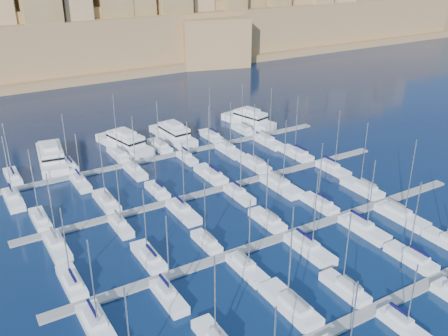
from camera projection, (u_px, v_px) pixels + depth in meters
ground at (247, 209)px, 96.87m from camera, size 600.00×600.00×0.00m
pontoon_near at (380, 307)px, 70.17m from camera, size 84.00×2.00×0.40m
pontoon_mid_near at (285, 236)px, 87.39m from camera, size 84.00×2.00×0.40m
pontoon_mid_far at (221, 188)px, 104.61m from camera, size 84.00×2.00×0.40m
pontoon_far at (175, 154)px, 121.83m from camera, size 84.00×2.00×0.40m
sailboat_2 at (290, 305)px, 69.65m from camera, size 3.26×10.87×16.23m
sailboat_3 at (345, 288)px, 73.11m from camera, size 2.55×8.51×13.35m
sailboat_4 at (411, 258)px, 80.23m from camera, size 2.72×9.08×14.34m
sailboat_9 at (403, 326)px, 65.94m from camera, size 2.25×7.49×10.97m
sailboat_12 at (72, 282)px, 74.41m from camera, size 2.65×8.84×13.37m
sailboat_13 at (149, 257)px, 80.45m from camera, size 2.77×9.22×12.89m
sailboat_14 at (207, 242)px, 84.63m from camera, size 2.24×7.47×11.98m
sailboat_15 at (268, 220)px, 91.36m from camera, size 2.64×8.82×12.91m
sailboat_16 at (320, 204)px, 97.22m from camera, size 2.63×8.76×13.49m
sailboat_17 at (362, 188)px, 103.42m from camera, size 3.00×9.99×15.15m
sailboat_18 at (97, 327)px, 65.69m from camera, size 3.04×10.14×14.73m
sailboat_19 at (169, 296)px, 71.45m from camera, size 2.53×8.42×14.44m
sailboat_20 at (247, 268)px, 77.63m from camera, size 2.62×8.72×13.32m
sailboat_21 at (309, 249)px, 82.66m from camera, size 3.09×10.31×15.44m
sailboat_22 at (364, 228)px, 88.64m from camera, size 3.05×10.17×14.51m
sailboat_23 at (401, 216)px, 92.79m from camera, size 3.24×10.79×16.42m
sailboat_24 at (40, 219)px, 91.60m from camera, size 2.54×8.48×14.68m
sailboat_25 at (107, 201)px, 98.09m from camera, size 2.88×9.61×14.68m
sailboat_26 at (157, 191)px, 102.49m from camera, size 2.41×8.05×12.25m
sailboat_27 at (211, 175)px, 109.62m from camera, size 3.10×10.32×16.45m
sailboat_28 at (255, 164)px, 114.86m from camera, size 2.95×9.83×15.25m
sailboat_29 at (296, 154)px, 120.72m from camera, size 2.99×9.98×15.29m
sailboat_30 at (57, 246)px, 83.32m from camera, size 2.85×9.51×14.73m
sailboat_31 at (121, 226)px, 89.49m from camera, size 2.31×7.68×12.93m
sailboat_32 at (183, 211)px, 94.34m from camera, size 2.93×9.77×15.11m
sailboat_33 at (239, 194)px, 100.98m from camera, size 2.54×8.48×13.67m
sailboat_34 at (281, 186)px, 104.51m from camera, size 3.32×11.08×15.67m
sailboat_35 at (333, 169)px, 112.57m from camera, size 2.71×9.03×14.88m
sailboat_36 at (13, 177)px, 108.59m from camera, size 2.69×8.97×13.20m
sailboat_37 at (69, 166)px, 114.22m from camera, size 2.59×8.62×13.20m
sailboat_38 at (119, 154)px, 120.43m from camera, size 2.95×9.83×15.75m
sailboat_39 at (160, 146)px, 125.43m from camera, size 2.88×9.61×12.65m
sailboat_40 at (211, 136)px, 132.15m from camera, size 2.70×9.01×14.13m
sailboat_41 at (243, 130)px, 136.81m from camera, size 2.64×8.81×13.66m
sailboat_42 at (13, 199)px, 98.97m from camera, size 2.95×9.82×14.54m
sailboat_43 at (81, 183)px, 106.00m from camera, size 2.51×8.38×12.16m
sailboat_44 at (135, 171)px, 111.60m from camera, size 2.65×8.82×13.87m
sailboat_45 at (187, 158)px, 118.52m from camera, size 2.21×7.38×10.22m
sailboat_46 at (229, 150)px, 122.93m from camera, size 2.86×9.54×13.38m
sailboat_47 at (268, 141)px, 128.32m from camera, size 2.97×9.88×15.18m
motor_yacht_a at (51, 156)px, 116.95m from camera, size 8.43×19.80×5.25m
motor_yacht_b at (125, 142)px, 125.25m from camera, size 9.35×19.37×5.25m
motor_yacht_c at (173, 134)px, 130.94m from camera, size 6.27×17.55×5.25m
motor_yacht_d at (249, 119)px, 142.07m from camera, size 9.04×17.55×5.25m
fortified_city at (46, 29)px, 212.33m from camera, size 460.00×108.95×59.52m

